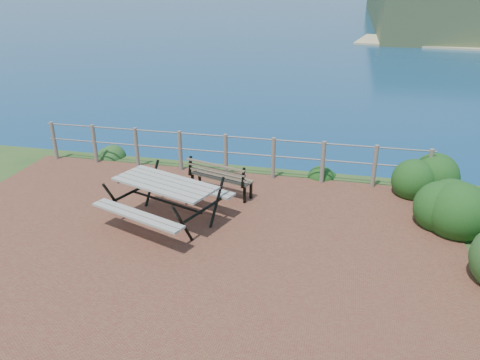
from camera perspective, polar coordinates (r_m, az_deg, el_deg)
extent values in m
cube|color=brown|center=(8.55, -7.39, -7.86)|extent=(10.00, 7.00, 0.12)
cylinder|color=#6B5B4C|center=(13.09, -21.71, 4.49)|extent=(0.10, 0.10, 1.00)
cylinder|color=#6B5B4C|center=(12.48, -17.32, 4.24)|extent=(0.10, 0.10, 1.00)
cylinder|color=#6B5B4C|center=(11.96, -12.51, 3.93)|extent=(0.10, 0.10, 1.00)
cylinder|color=#6B5B4C|center=(11.53, -7.31, 3.57)|extent=(0.10, 0.10, 1.00)
cylinder|color=#6B5B4C|center=(11.20, -1.75, 3.15)|extent=(0.10, 0.10, 1.00)
cylinder|color=#6B5B4C|center=(10.98, 4.07, 2.67)|extent=(0.10, 0.10, 1.00)
cylinder|color=#6B5B4C|center=(10.89, 10.06, 2.16)|extent=(0.10, 0.10, 1.00)
cylinder|color=#6B5B4C|center=(10.91, 16.09, 1.61)|extent=(0.10, 0.10, 1.00)
cylinder|color=#6B5B4C|center=(11.05, 22.02, 1.06)|extent=(0.10, 0.10, 1.00)
cylinder|color=slate|center=(11.05, -1.78, 5.33)|extent=(9.40, 0.04, 0.04)
cylinder|color=slate|center=(11.18, -1.76, 3.39)|extent=(9.40, 0.04, 0.04)
cube|color=gray|center=(8.93, -9.17, -0.40)|extent=(2.17, 1.46, 0.04)
cube|color=gray|center=(9.07, -9.03, -2.33)|extent=(1.98, 0.96, 0.04)
cube|color=gray|center=(9.07, -9.03, -2.33)|extent=(1.98, 0.96, 0.04)
cylinder|color=black|center=(9.10, -9.01, -2.64)|extent=(1.64, 0.64, 0.05)
cube|color=brown|center=(10.18, -2.32, 0.36)|extent=(1.49, 0.78, 0.03)
cube|color=brown|center=(10.08, -2.34, 1.69)|extent=(1.42, 0.54, 0.33)
cube|color=black|center=(10.26, -2.30, -0.66)|extent=(0.06, 0.07, 0.40)
cube|color=black|center=(10.26, -2.30, -0.66)|extent=(0.06, 0.07, 0.40)
cube|color=black|center=(10.26, -2.30, -0.66)|extent=(0.06, 0.07, 0.40)
cube|color=black|center=(10.26, -2.30, -0.66)|extent=(0.06, 0.07, 0.40)
ellipsoid|color=#154615|center=(10.05, 24.58, -4.89)|extent=(1.29, 1.29, 1.83)
ellipsoid|color=#154615|center=(11.29, 20.85, -1.15)|extent=(1.02, 1.02, 1.47)
ellipsoid|color=#1D4D20|center=(12.94, -16.01, 2.62)|extent=(0.69, 0.69, 0.40)
ellipsoid|color=#154615|center=(11.56, 10.68, 0.62)|extent=(0.67, 0.67, 0.37)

